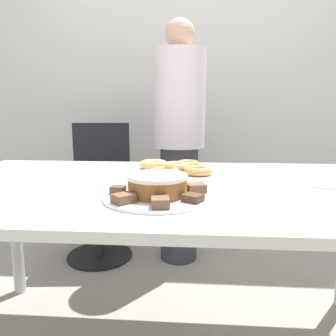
# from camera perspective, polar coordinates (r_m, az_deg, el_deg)

# --- Properties ---
(wall_back) EXTENTS (8.00, 0.05, 2.60)m
(wall_back) POSITION_cam_1_polar(r_m,az_deg,el_deg) (2.78, 2.61, 16.40)
(wall_back) COLOR silver
(wall_back) RESTS_ON ground_plane
(table) EXTENTS (1.84, 0.98, 0.73)m
(table) POSITION_cam_1_polar(r_m,az_deg,el_deg) (1.23, 0.16, -6.03)
(table) COLOR silver
(table) RESTS_ON ground_plane
(person_standing) EXTENTS (0.33, 0.33, 1.54)m
(person_standing) POSITION_cam_1_polar(r_m,az_deg,el_deg) (2.11, 1.96, 5.11)
(person_standing) COLOR #383842
(person_standing) RESTS_ON ground_plane
(office_chair_left) EXTENTS (0.48, 0.48, 0.90)m
(office_chair_left) POSITION_cam_1_polar(r_m,az_deg,el_deg) (2.29, -11.88, -4.34)
(office_chair_left) COLOR black
(office_chair_left) RESTS_ON ground_plane
(plate_cake) EXTENTS (0.34, 0.34, 0.01)m
(plate_cake) POSITION_cam_1_polar(r_m,az_deg,el_deg) (1.02, -1.84, -5.01)
(plate_cake) COLOR white
(plate_cake) RESTS_ON table
(plate_donuts) EXTENTS (0.38, 0.38, 0.01)m
(plate_donuts) POSITION_cam_1_polar(r_m,az_deg,el_deg) (1.39, 1.34, -0.81)
(plate_donuts) COLOR white
(plate_donuts) RESTS_ON table
(frosted_cake) EXTENTS (0.19, 0.19, 0.06)m
(frosted_cake) POSITION_cam_1_polar(r_m,az_deg,el_deg) (1.01, -1.85, -2.94)
(frosted_cake) COLOR brown
(frosted_cake) RESTS_ON plate_cake
(lamington_0) EXTENTS (0.07, 0.07, 0.02)m
(lamington_0) POSITION_cam_1_polar(r_m,az_deg,el_deg) (0.94, 4.35, -5.22)
(lamington_0) COLOR #513828
(lamington_0) RESTS_ON plate_cake
(lamington_1) EXTENTS (0.07, 0.07, 0.03)m
(lamington_1) POSITION_cam_1_polar(r_m,az_deg,el_deg) (1.05, 4.86, -3.49)
(lamington_1) COLOR brown
(lamington_1) RESTS_ON plate_cake
(lamington_2) EXTENTS (0.06, 0.07, 0.02)m
(lamington_2) POSITION_cam_1_polar(r_m,az_deg,el_deg) (1.12, 0.76, -2.66)
(lamington_2) COLOR brown
(lamington_2) RESTS_ON plate_cake
(lamington_3) EXTENTS (0.06, 0.06, 0.02)m
(lamington_3) POSITION_cam_1_polar(r_m,az_deg,el_deg) (1.12, -4.84, -2.73)
(lamington_3) COLOR #513828
(lamington_3) RESTS_ON plate_cake
(lamington_4) EXTENTS (0.05, 0.04, 0.02)m
(lamington_4) POSITION_cam_1_polar(r_m,az_deg,el_deg) (1.04, -8.70, -3.77)
(lamington_4) COLOR brown
(lamington_4) RESTS_ON plate_cake
(lamington_5) EXTENTS (0.08, 0.08, 0.03)m
(lamington_5) POSITION_cam_1_polar(r_m,az_deg,el_deg) (0.94, -7.77, -5.27)
(lamington_5) COLOR brown
(lamington_5) RESTS_ON plate_cake
(lamington_6) EXTENTS (0.06, 0.06, 0.03)m
(lamington_6) POSITION_cam_1_polar(r_m,az_deg,el_deg) (0.89, -1.57, -6.00)
(lamington_6) COLOR brown
(lamington_6) RESTS_ON plate_cake
(donut_0) EXTENTS (0.12, 0.12, 0.04)m
(donut_0) POSITION_cam_1_polar(r_m,az_deg,el_deg) (1.39, 1.34, 0.18)
(donut_0) COLOR tan
(donut_0) RESTS_ON plate_donuts
(donut_1) EXTENTS (0.10, 0.10, 0.03)m
(donut_1) POSITION_cam_1_polar(r_m,az_deg,el_deg) (1.48, 3.50, 0.69)
(donut_1) COLOR #C68447
(donut_1) RESTS_ON plate_donuts
(donut_2) EXTENTS (0.12, 0.12, 0.04)m
(donut_2) POSITION_cam_1_polar(r_m,az_deg,el_deg) (1.46, -2.54, 0.62)
(donut_2) COLOR #E5AD66
(donut_2) RESTS_ON plate_donuts
(donut_3) EXTENTS (0.12, 0.12, 0.03)m
(donut_3) POSITION_cam_1_polar(r_m,az_deg,el_deg) (1.32, -0.63, -0.59)
(donut_3) COLOR #D18E4C
(donut_3) RESTS_ON plate_donuts
(donut_4) EXTENTS (0.12, 0.12, 0.03)m
(donut_4) POSITION_cam_1_polar(r_m,az_deg,el_deg) (1.33, 5.22, -0.46)
(donut_4) COLOR #D18E4C
(donut_4) RESTS_ON plate_donuts
(napkin) EXTENTS (0.19, 0.17, 0.01)m
(napkin) POSITION_cam_1_polar(r_m,az_deg,el_deg) (1.32, 26.88, -2.68)
(napkin) COLOR white
(napkin) RESTS_ON table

